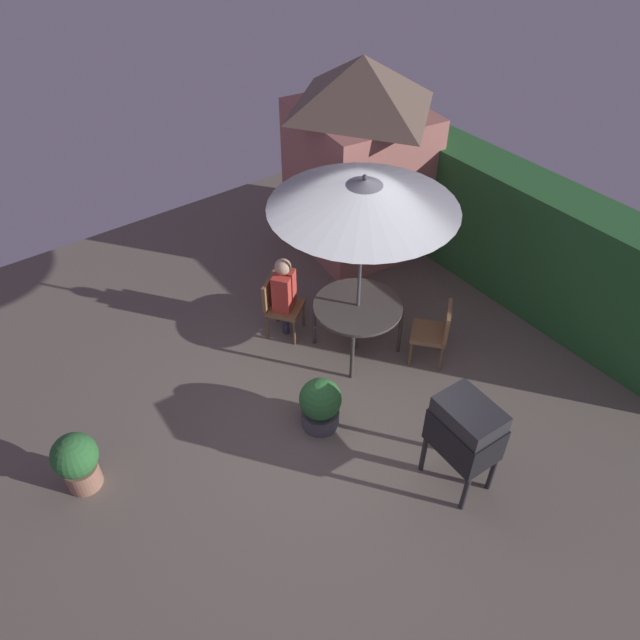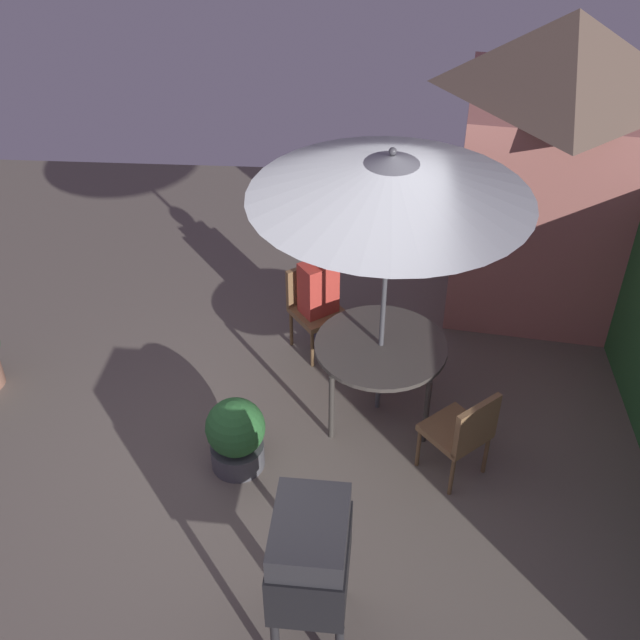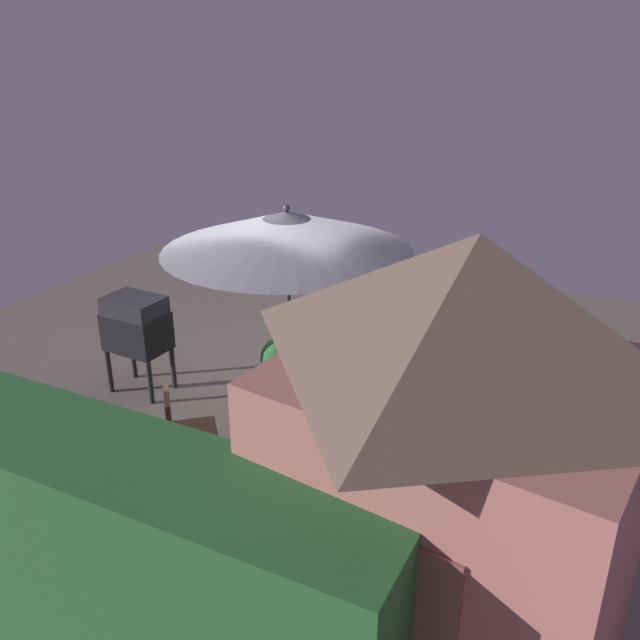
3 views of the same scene
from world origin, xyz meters
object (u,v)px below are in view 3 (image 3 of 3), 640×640
Objects in this scene: potted_plant_by_grill at (282,364)px; chair_near_shed at (399,405)px; person_in_red at (392,383)px; garden_shed at (457,478)px; chair_far_side at (183,428)px; patio_table at (290,400)px; bbq_grill at (136,326)px; patio_umbrella at (287,231)px; potted_plant_by_shed at (422,300)px.

chair_near_shed is at bearing 162.25° from potted_plant_by_grill.
person_in_red reaches higher than chair_near_shed.
person_in_red is (1.26, -2.30, -0.78)m from garden_shed.
chair_far_side reaches higher than potted_plant_by_grill.
patio_table is at bearing -38.99° from garden_shed.
bbq_grill is at bearing -26.05° from garden_shed.
potted_plant_by_grill is (0.79, -1.20, -0.34)m from patio_table.
chair_near_shed is (-3.21, -0.20, -0.33)m from bbq_grill.
garden_shed is 3.40× the size of chair_far_side.
bbq_grill is 1.76m from potted_plant_by_grill.
garden_shed is at bearing 141.01° from patio_umbrella.
bbq_grill reaches higher than chair_far_side.
chair_far_side is at bearing 38.49° from person_in_red.
patio_umbrella is at bearing -139.31° from chair_far_side.
bbq_grill is 1.33× the size of chair_near_shed.
potted_plant_by_shed is at bearing -108.45° from potted_plant_by_grill.
bbq_grill reaches higher than potted_plant_by_grill.
patio_table is at bearing 123.42° from potted_plant_by_grill.
bbq_grill is 1.59× the size of potted_plant_by_shed.
patio_table is 0.94× the size of person_in_red.
potted_plant_by_shed is (-0.87, -4.48, -0.11)m from chair_far_side.
potted_plant_by_shed is at bearing -69.88° from garden_shed.
chair_far_side is (0.79, 0.68, -1.87)m from patio_umbrella.
person_in_red is at bearing 159.95° from potted_plant_by_grill.
patio_umbrella is 4.28m from potted_plant_by_shed.
potted_plant_by_shed is 1.09× the size of potted_plant_by_grill.
chair_far_side is 1.89m from potted_plant_by_grill.
chair_near_shed is 1.78m from potted_plant_by_grill.
patio_table is at bearing 168.77° from bbq_grill.
chair_far_side is 0.71× the size of person_in_red.
garden_shed is 2.83m from patio_table.
chair_far_side reaches higher than potted_plant_by_shed.
patio_umbrella is (0.00, 0.00, 1.70)m from patio_table.
chair_near_shed is at bearing -141.59° from chair_far_side.
patio_umbrella is 2.92× the size of chair_near_shed.
potted_plant_by_grill is (0.79, -1.20, -2.04)m from patio_umbrella.
bbq_grill is at bearing 25.97° from potted_plant_by_grill.
potted_plant_by_grill is at bearing -17.75° from chair_near_shed.
garden_shed is 3.40× the size of chair_near_shed.
garden_shed is at bearing 134.91° from potted_plant_by_grill.
chair_near_shed is (1.19, -2.35, -1.04)m from garden_shed.
patio_umbrella reaches higher than potted_plant_by_shed.
person_in_red is (-1.62, -1.29, 0.26)m from chair_far_side.
patio_umbrella is 2.17m from chair_near_shed.
person_in_red is (-0.83, -0.61, 0.10)m from patio_table.
bbq_grill reaches higher than patio_table.
patio_umbrella is at bearing 123.42° from potted_plant_by_grill.
bbq_grill is at bearing 3.56° from chair_near_shed.
chair_far_side reaches higher than patio_table.
potted_plant_by_grill is at bearing -90.07° from chair_far_side.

